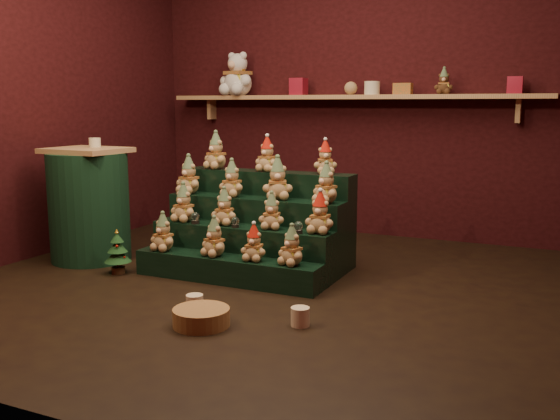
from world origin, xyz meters
The scene contains 39 objects.
ground centered at (0.00, 0.00, 0.00)m, with size 4.00×4.00×0.00m, color black.
back_wall centered at (0.00, 2.05, 1.40)m, with size 4.00×0.10×2.80m, color black.
left_wall centered at (-2.05, 0.00, 1.40)m, with size 0.10×4.00×2.80m, color black.
back_shelf centered at (0.00, 1.87, 1.29)m, with size 3.60×0.26×0.24m.
riser_tier_front centered at (-0.21, -0.03, 0.09)m, with size 1.40×0.22×0.18m, color black.
riser_tier_midfront centered at (-0.21, 0.19, 0.18)m, with size 1.40×0.22×0.36m, color black.
riser_tier_midback centered at (-0.21, 0.41, 0.27)m, with size 1.40×0.22×0.54m, color black.
riser_tier_back centered at (-0.21, 0.63, 0.36)m, with size 1.40×0.22×0.72m, color black.
teddy_0 centered at (-0.73, -0.04, 0.32)m, with size 0.20×0.18×0.28m, color tan, non-canonical shape.
teddy_1 centered at (-0.30, -0.03, 0.32)m, with size 0.20×0.18×0.27m, color tan, non-canonical shape.
teddy_2 centered at (0.01, -0.03, 0.30)m, with size 0.18×0.16×0.25m, color tan, non-canonical shape.
teddy_3 centered at (0.29, -0.03, 0.31)m, with size 0.19×0.17×0.27m, color tan, non-canonical shape.
teddy_4 centered at (-0.70, 0.18, 0.50)m, with size 0.20×0.18×0.29m, color tan, non-canonical shape.
teddy_5 centered at (-0.35, 0.20, 0.49)m, with size 0.19×0.17×0.27m, color tan, non-canonical shape.
teddy_6 centered at (0.03, 0.20, 0.49)m, with size 0.18×0.17×0.26m, color tan, non-canonical shape.
teddy_7 centered at (0.40, 0.21, 0.50)m, with size 0.20×0.18×0.29m, color tan, non-canonical shape.
teddy_8 centered at (-0.79, 0.40, 0.69)m, with size 0.21×0.19×0.30m, color tan, non-canonical shape.
teddy_9 centered at (-0.40, 0.40, 0.68)m, with size 0.20×0.18×0.28m, color tan, non-canonical shape.
teddy_10 centered at (-0.02, 0.42, 0.70)m, with size 0.22×0.20×0.31m, color tan, non-canonical shape.
teddy_11 centered at (0.37, 0.40, 0.68)m, with size 0.20×0.18×0.28m, color tan, non-canonical shape.
teddy_12 centered at (-0.67, 0.62, 0.87)m, with size 0.21×0.19×0.29m, color tan, non-canonical shape.
teddy_13 centered at (-0.21, 0.62, 0.85)m, with size 0.19×0.17×0.27m, color tan, non-canonical shape.
teddy_14 centered at (0.26, 0.65, 0.84)m, with size 0.18×0.16×0.25m, color tan, non-canonical shape.
snow_globe_a centered at (-0.56, 0.13, 0.40)m, with size 0.06×0.06×0.09m.
snow_globe_b centered at (-0.23, 0.13, 0.40)m, with size 0.06×0.06×0.08m.
snow_globe_c centered at (0.27, 0.13, 0.40)m, with size 0.06×0.06×0.09m.
side_table centered at (-1.52, 0.07, 0.44)m, with size 0.62×0.62×0.90m.
table_ornament centered at (-1.52, 0.17, 0.93)m, with size 0.09×0.09×0.07m, color beige.
mini_christmas_tree centered at (-1.05, -0.17, 0.16)m, with size 0.20×0.20×0.34m.
mug_left centered at (-0.07, -0.66, 0.05)m, with size 0.10×0.10×0.10m, color beige.
mug_right centered at (0.61, -0.62, 0.05)m, with size 0.11×0.11×0.11m, color beige.
wicker_basket centered at (0.10, -0.85, 0.05)m, with size 0.32×0.32×0.10m, color #A37A41.
white_bear centered at (-1.13, 1.84, 1.59)m, with size 0.38×0.34×0.53m, color white, non-canonical shape.
brown_bear centered at (0.89, 1.84, 1.43)m, with size 0.16×0.14×0.22m, color #4F2F1A, non-canonical shape.
gift_tin_red_a centered at (-0.48, 1.85, 1.40)m, with size 0.14×0.14×0.16m, color maroon.
gift_tin_cream centered at (0.25, 1.85, 1.38)m, with size 0.14×0.14×0.12m, color beige.
gift_tin_red_b centered at (1.47, 1.85, 1.39)m, with size 0.12×0.12×0.14m, color maroon.
shelf_plush_ball centered at (0.05, 1.85, 1.38)m, with size 0.12×0.12×0.12m, color tan.
scarf_gift_box centered at (0.53, 1.85, 1.37)m, with size 0.16×0.10×0.10m, color #DB561F.
Camera 1 is at (1.92, -3.71, 1.24)m, focal length 40.00 mm.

